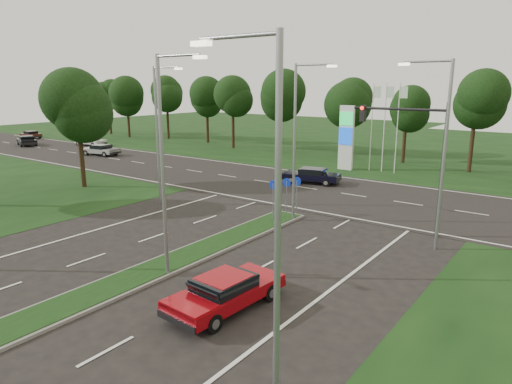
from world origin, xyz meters
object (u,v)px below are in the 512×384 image
Objects in this scene: red_sedan at (226,291)px; far_car_a at (101,150)px; navy_sedan at (312,175)px; far_car_b at (90,141)px; far_car_d at (31,134)px; far_car_c at (27,140)px.

far_car_a is at bearing 154.87° from red_sedan.
red_sedan is 0.98× the size of navy_sedan.
red_sedan reaches higher than far_car_b.
far_car_b is 14.57m from far_car_d.
far_car_b is (-8.33, 4.32, -0.02)m from far_car_a.
far_car_c reaches higher than far_car_b.
navy_sedan is 1.10× the size of far_car_b.
far_car_c reaches higher than far_car_a.
far_car_c reaches higher than far_car_d.
navy_sedan is at bearing -91.02° from far_car_d.
far_car_a is at bearing -68.94° from far_car_c.
far_car_a is 1.18× the size of far_car_d.
far_car_c is at bearing 78.44° from navy_sedan.
far_car_b reaches higher than far_car_d.
navy_sedan is at bearing -68.61° from far_car_c.
far_car_a is (-26.71, -1.13, -0.00)m from navy_sedan.
navy_sedan is 26.73m from far_car_a.
navy_sedan is 1.24× the size of far_car_d.
red_sedan is at bearing -129.83° from far_car_a.
far_car_c is at bearing 116.05° from far_car_b.
navy_sedan is 1.01× the size of far_car_c.
far_car_b is 0.92× the size of far_car_c.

